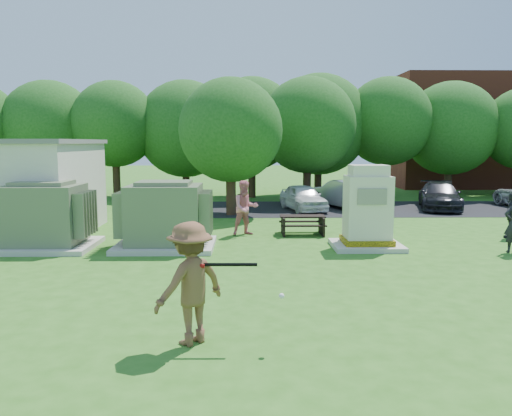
{
  "coord_description": "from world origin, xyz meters",
  "views": [
    {
      "loc": [
        -0.24,
        -10.73,
        3.25
      ],
      "look_at": [
        0.0,
        4.0,
        1.3
      ],
      "focal_mm": 35.0,
      "sensor_mm": 36.0,
      "label": 1
    }
  ],
  "objects_px": {
    "transformer_right": "(165,217)",
    "picnic_table": "(302,223)",
    "person_walking_right": "(512,215)",
    "transformer_left": "(44,217)",
    "generator_cabinet": "(367,212)",
    "car_dark": "(440,196)",
    "car_silver_a": "(344,194)",
    "car_white": "(303,197)",
    "person_at_picnic": "(245,208)",
    "batter": "(190,283)"
  },
  "relations": [
    {
      "from": "transformer_right",
      "to": "picnic_table",
      "type": "distance_m",
      "value": 5.01
    },
    {
      "from": "transformer_right",
      "to": "person_walking_right",
      "type": "xyz_separation_m",
      "value": [
        11.53,
        1.39,
        -0.19
      ]
    },
    {
      "from": "transformer_left",
      "to": "person_walking_right",
      "type": "height_order",
      "value": "transformer_left"
    },
    {
      "from": "generator_cabinet",
      "to": "person_walking_right",
      "type": "height_order",
      "value": "generator_cabinet"
    },
    {
      "from": "generator_cabinet",
      "to": "person_walking_right",
      "type": "distance_m",
      "value": 5.53
    },
    {
      "from": "generator_cabinet",
      "to": "car_dark",
      "type": "relative_size",
      "value": 0.57
    },
    {
      "from": "transformer_right",
      "to": "person_walking_right",
      "type": "distance_m",
      "value": 11.62
    },
    {
      "from": "person_walking_right",
      "to": "car_silver_a",
      "type": "height_order",
      "value": "person_walking_right"
    },
    {
      "from": "transformer_left",
      "to": "car_white",
      "type": "xyz_separation_m",
      "value": [
        8.9,
        8.43,
        -0.34
      ]
    },
    {
      "from": "generator_cabinet",
      "to": "picnic_table",
      "type": "bearing_deg",
      "value": 127.19
    },
    {
      "from": "picnic_table",
      "to": "car_silver_a",
      "type": "relative_size",
      "value": 0.37
    },
    {
      "from": "person_at_picnic",
      "to": "person_walking_right",
      "type": "distance_m",
      "value": 9.09
    },
    {
      "from": "transformer_left",
      "to": "person_at_picnic",
      "type": "xyz_separation_m",
      "value": [
        6.17,
        2.09,
        -0.01
      ]
    },
    {
      "from": "car_silver_a",
      "to": "car_white",
      "type": "bearing_deg",
      "value": -0.6
    },
    {
      "from": "car_white",
      "to": "generator_cabinet",
      "type": "bearing_deg",
      "value": -96.31
    },
    {
      "from": "person_at_picnic",
      "to": "car_dark",
      "type": "distance_m",
      "value": 11.64
    },
    {
      "from": "transformer_left",
      "to": "picnic_table",
      "type": "height_order",
      "value": "transformer_left"
    },
    {
      "from": "transformer_right",
      "to": "person_walking_right",
      "type": "height_order",
      "value": "transformer_right"
    },
    {
      "from": "transformer_right",
      "to": "car_dark",
      "type": "bearing_deg",
      "value": 36.54
    },
    {
      "from": "car_silver_a",
      "to": "car_dark",
      "type": "relative_size",
      "value": 0.97
    },
    {
      "from": "generator_cabinet",
      "to": "car_white",
      "type": "relative_size",
      "value": 0.7
    },
    {
      "from": "car_dark",
      "to": "picnic_table",
      "type": "bearing_deg",
      "value": -122.39
    },
    {
      "from": "picnic_table",
      "to": "person_walking_right",
      "type": "distance_m",
      "value": 7.09
    },
    {
      "from": "person_at_picnic",
      "to": "transformer_right",
      "type": "bearing_deg",
      "value": -158.54
    },
    {
      "from": "generator_cabinet",
      "to": "person_walking_right",
      "type": "bearing_deg",
      "value": 16.07
    },
    {
      "from": "transformer_left",
      "to": "batter",
      "type": "xyz_separation_m",
      "value": [
        5.33,
        -7.43,
        0.03
      ]
    },
    {
      "from": "car_white",
      "to": "car_silver_a",
      "type": "xyz_separation_m",
      "value": [
        2.14,
        0.88,
        0.08
      ]
    },
    {
      "from": "batter",
      "to": "picnic_table",
      "type": "bearing_deg",
      "value": -149.7
    },
    {
      "from": "person_at_picnic",
      "to": "picnic_table",
      "type": "bearing_deg",
      "value": -16.93
    },
    {
      "from": "person_walking_right",
      "to": "batter",
      "type": "bearing_deg",
      "value": -7.65
    },
    {
      "from": "transformer_right",
      "to": "person_at_picnic",
      "type": "distance_m",
      "value": 3.24
    },
    {
      "from": "car_dark",
      "to": "person_walking_right",
      "type": "bearing_deg",
      "value": -77.44
    },
    {
      "from": "picnic_table",
      "to": "car_silver_a",
      "type": "bearing_deg",
      "value": 68.2
    },
    {
      "from": "transformer_left",
      "to": "car_dark",
      "type": "xyz_separation_m",
      "value": [
        15.64,
        8.85,
        -0.32
      ]
    },
    {
      "from": "person_at_picnic",
      "to": "car_silver_a",
      "type": "xyz_separation_m",
      "value": [
        4.88,
        7.21,
        -0.25
      ]
    },
    {
      "from": "transformer_right",
      "to": "person_walking_right",
      "type": "relative_size",
      "value": 1.92
    },
    {
      "from": "person_at_picnic",
      "to": "car_dark",
      "type": "relative_size",
      "value": 0.43
    },
    {
      "from": "transformer_left",
      "to": "transformer_right",
      "type": "relative_size",
      "value": 1.0
    },
    {
      "from": "person_at_picnic",
      "to": "person_walking_right",
      "type": "bearing_deg",
      "value": -23.22
    },
    {
      "from": "car_silver_a",
      "to": "car_dark",
      "type": "bearing_deg",
      "value": 151.5
    },
    {
      "from": "transformer_right",
      "to": "car_white",
      "type": "bearing_deg",
      "value": 58.31
    },
    {
      "from": "transformer_left",
      "to": "generator_cabinet",
      "type": "height_order",
      "value": "generator_cabinet"
    },
    {
      "from": "person_at_picnic",
      "to": "car_dark",
      "type": "bearing_deg",
      "value": 16.7
    },
    {
      "from": "transformer_left",
      "to": "transformer_right",
      "type": "xyz_separation_m",
      "value": [
        3.7,
        0.0,
        0.0
      ]
    },
    {
      "from": "transformer_right",
      "to": "generator_cabinet",
      "type": "height_order",
      "value": "generator_cabinet"
    },
    {
      "from": "transformer_right",
      "to": "car_white",
      "type": "height_order",
      "value": "transformer_right"
    },
    {
      "from": "person_at_picnic",
      "to": "car_silver_a",
      "type": "height_order",
      "value": "person_at_picnic"
    },
    {
      "from": "transformer_left",
      "to": "car_white",
      "type": "relative_size",
      "value": 0.81
    },
    {
      "from": "car_white",
      "to": "car_silver_a",
      "type": "relative_size",
      "value": 0.85
    },
    {
      "from": "car_white",
      "to": "car_dark",
      "type": "distance_m",
      "value": 6.75
    }
  ]
}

